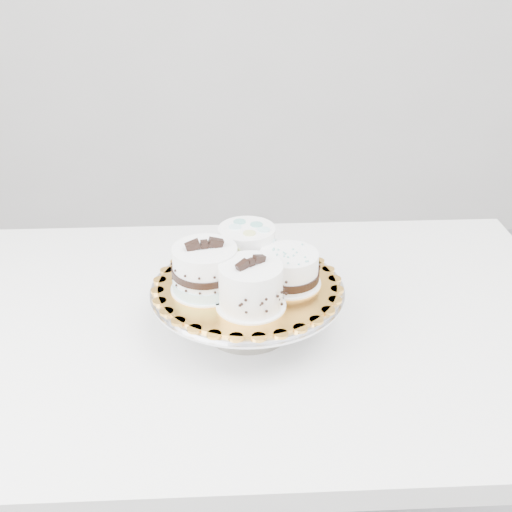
{
  "coord_description": "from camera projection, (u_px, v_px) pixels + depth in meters",
  "views": [
    {
      "loc": [
        -0.24,
        -0.93,
        1.42
      ],
      "look_at": [
        -0.12,
        0.01,
        0.9
      ],
      "focal_mm": 45.0,
      "sensor_mm": 36.0,
      "label": 1
    }
  ],
  "objects": [
    {
      "name": "cake_stand",
      "position": [
        248.0,
        300.0,
        1.12
      ],
      "size": [
        0.34,
        0.34,
        0.09
      ],
      "color": "gray",
      "rests_on": "table"
    },
    {
      "name": "table",
      "position": [
        259.0,
        353.0,
        1.22
      ],
      "size": [
        1.25,
        0.89,
        0.75
      ],
      "rotation": [
        0.0,
        0.0,
        -0.07
      ],
      "color": "white",
      "rests_on": "floor"
    },
    {
      "name": "cake_swirl",
      "position": [
        251.0,
        287.0,
        1.03
      ],
      "size": [
        0.14,
        0.14,
        0.09
      ],
      "rotation": [
        0.0,
        0.0,
        0.55
      ],
      "color": "white",
      "rests_on": "cake_board"
    },
    {
      "name": "cake_ribbon",
      "position": [
        289.0,
        269.0,
        1.09
      ],
      "size": [
        0.13,
        0.13,
        0.06
      ],
      "rotation": [
        0.0,
        0.0,
        -0.29
      ],
      "color": "white",
      "rests_on": "cake_board"
    },
    {
      "name": "cake_board",
      "position": [
        247.0,
        285.0,
        1.11
      ],
      "size": [
        0.35,
        0.35,
        0.0
      ],
      "primitive_type": "cylinder",
      "rotation": [
        0.0,
        0.0,
        -0.16
      ],
      "color": "orange",
      "rests_on": "cake_stand"
    },
    {
      "name": "cake_dots",
      "position": [
        247.0,
        246.0,
        1.14
      ],
      "size": [
        0.12,
        0.12,
        0.08
      ],
      "rotation": [
        0.0,
        0.0,
        0.26
      ],
      "color": "white",
      "rests_on": "cake_board"
    },
    {
      "name": "cake_banded",
      "position": [
        205.0,
        270.0,
        1.07
      ],
      "size": [
        0.12,
        0.12,
        0.1
      ],
      "rotation": [
        0.0,
        0.0,
        0.13
      ],
      "color": "white",
      "rests_on": "cake_board"
    }
  ]
}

